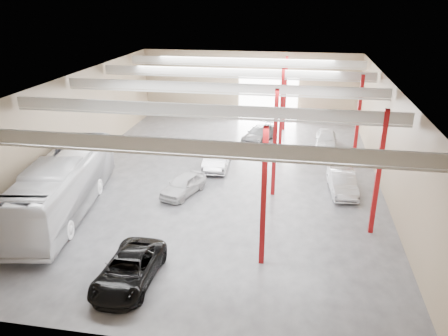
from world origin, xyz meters
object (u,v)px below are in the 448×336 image
(car_right_near, at_px, (342,182))
(car_right_far, at_px, (326,139))
(black_sedan, at_px, (129,269))
(coach_bus, at_px, (63,185))
(car_row_a, at_px, (183,185))
(car_row_b, at_px, (218,157))
(car_row_c, at_px, (259,134))

(car_right_near, xyz_separation_m, car_right_far, (-0.67, 9.17, 0.02))
(black_sedan, xyz_separation_m, car_right_far, (9.63, 20.86, 0.06))
(coach_bus, distance_m, car_row_a, 7.40)
(car_row_a, xyz_separation_m, car_row_b, (1.30, 5.20, 0.14))
(coach_bus, xyz_separation_m, car_right_near, (16.71, 5.61, -1.00))
(car_right_far, bearing_deg, coach_bus, -134.76)
(coach_bus, bearing_deg, car_row_b, 39.55)
(car_row_a, height_order, car_row_c, car_row_a)
(coach_bus, height_order, car_row_b, coach_bus)
(car_row_b, relative_size, car_right_far, 1.12)
(car_right_near, distance_m, car_right_far, 9.20)
(car_row_a, height_order, car_right_near, car_right_near)
(black_sedan, height_order, car_row_a, black_sedan)
(car_row_c, relative_size, car_right_near, 1.03)
(car_row_c, height_order, car_right_near, car_right_near)
(black_sedan, height_order, car_row_b, car_row_b)
(coach_bus, distance_m, car_right_near, 17.65)
(coach_bus, distance_m, car_row_b, 11.70)
(black_sedan, relative_size, car_row_c, 1.08)
(black_sedan, bearing_deg, car_row_c, 80.86)
(car_row_b, bearing_deg, car_row_c, 67.63)
(black_sedan, height_order, car_right_near, car_right_near)
(coach_bus, xyz_separation_m, car_row_a, (6.41, 3.55, -1.06))
(car_right_near, bearing_deg, car_row_c, 118.80)
(coach_bus, height_order, car_row_a, coach_bus)
(coach_bus, relative_size, black_sedan, 2.51)
(coach_bus, relative_size, car_row_c, 2.71)
(coach_bus, relative_size, car_row_a, 3.18)
(car_row_a, bearing_deg, car_right_near, 30.07)
(car_row_a, distance_m, car_right_far, 14.80)
(car_row_c, bearing_deg, black_sedan, -80.88)
(car_row_c, height_order, car_right_far, car_right_far)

